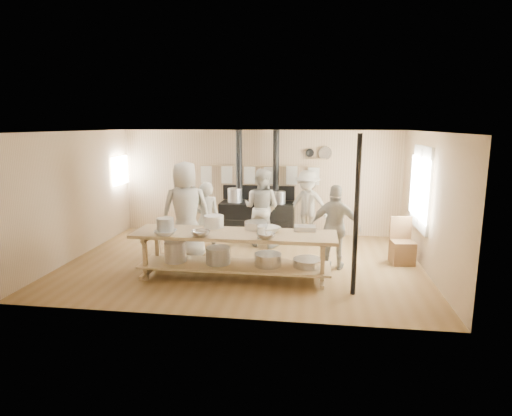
# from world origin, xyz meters

# --- Properties ---
(ground) EXTENTS (7.00, 7.00, 0.00)m
(ground) POSITION_xyz_m (0.00, 0.00, 0.00)
(ground) COLOR brown
(ground) RESTS_ON ground
(room_shell) EXTENTS (7.00, 7.00, 7.00)m
(room_shell) POSITION_xyz_m (0.00, 0.00, 1.62)
(room_shell) COLOR tan
(room_shell) RESTS_ON ground
(window_right) EXTENTS (0.09, 1.50, 1.65)m
(window_right) POSITION_xyz_m (3.47, 0.60, 1.50)
(window_right) COLOR beige
(window_right) RESTS_ON ground
(left_opening) EXTENTS (0.00, 0.90, 0.90)m
(left_opening) POSITION_xyz_m (-3.45, 2.00, 1.60)
(left_opening) COLOR white
(left_opening) RESTS_ON ground
(stove) EXTENTS (1.90, 0.75, 2.60)m
(stove) POSITION_xyz_m (-0.01, 2.12, 0.52)
(stove) COLOR black
(stove) RESTS_ON ground
(towel_rail) EXTENTS (3.00, 0.04, 0.47)m
(towel_rail) POSITION_xyz_m (0.00, 2.40, 1.56)
(towel_rail) COLOR tan
(towel_rail) RESTS_ON ground
(back_wall_shelf) EXTENTS (0.63, 0.14, 0.32)m
(back_wall_shelf) POSITION_xyz_m (1.46, 2.43, 2.00)
(back_wall_shelf) COLOR tan
(back_wall_shelf) RESTS_ON ground
(prep_table) EXTENTS (3.60, 0.90, 0.85)m
(prep_table) POSITION_xyz_m (-0.01, -0.90, 0.52)
(prep_table) COLOR tan
(prep_table) RESTS_ON ground
(support_post) EXTENTS (0.08, 0.08, 2.60)m
(support_post) POSITION_xyz_m (2.05, -1.35, 1.30)
(support_post) COLOR black
(support_post) RESTS_ON ground
(cook_far_left) EXTENTS (0.66, 0.54, 1.57)m
(cook_far_left) POSITION_xyz_m (-0.85, 0.44, 0.78)
(cook_far_left) COLOR #A19D8F
(cook_far_left) RESTS_ON ground
(cook_left) EXTENTS (1.03, 0.92, 1.77)m
(cook_left) POSITION_xyz_m (0.21, 1.28, 0.88)
(cook_left) COLOR #A19D8F
(cook_left) RESTS_ON ground
(cook_center) EXTENTS (1.13, 0.91, 2.01)m
(cook_center) POSITION_xyz_m (-1.20, 0.14, 1.01)
(cook_center) COLOR #A19D8F
(cook_center) RESTS_ON ground
(cook_right) EXTENTS (1.02, 0.60, 1.63)m
(cook_right) POSITION_xyz_m (1.80, -0.10, 0.81)
(cook_right) COLOR #A19D8F
(cook_right) RESTS_ON ground
(cook_by_window) EXTENTS (1.24, 0.97, 1.68)m
(cook_by_window) POSITION_xyz_m (1.23, 1.91, 0.84)
(cook_by_window) COLOR #A19D8F
(cook_by_window) RESTS_ON ground
(chair) EXTENTS (0.47, 0.47, 0.92)m
(chair) POSITION_xyz_m (3.15, 0.41, 0.27)
(chair) COLOR brown
(chair) RESTS_ON ground
(bowl_white_a) EXTENTS (0.40, 0.40, 0.09)m
(bowl_white_a) POSITION_xyz_m (-1.15, -1.23, 0.89)
(bowl_white_a) COLOR white
(bowl_white_a) RESTS_ON prep_table
(bowl_steel_a) EXTENTS (0.45, 0.45, 0.10)m
(bowl_steel_a) POSITION_xyz_m (-0.52, -1.23, 0.90)
(bowl_steel_a) COLOR silver
(bowl_steel_a) RESTS_ON prep_table
(bowl_white_b) EXTENTS (0.54, 0.54, 0.09)m
(bowl_white_b) POSITION_xyz_m (0.60, -0.75, 0.90)
(bowl_white_b) COLOR white
(bowl_white_b) RESTS_ON prep_table
(bowl_steel_b) EXTENTS (0.41, 0.41, 0.10)m
(bowl_steel_b) POSITION_xyz_m (0.60, -1.23, 0.90)
(bowl_steel_b) COLOR silver
(bowl_steel_b) RESTS_ON prep_table
(roasting_pan) EXTENTS (0.39, 0.26, 0.09)m
(roasting_pan) POSITION_xyz_m (1.23, -0.57, 0.89)
(roasting_pan) COLOR #B2B2B7
(roasting_pan) RESTS_ON prep_table
(mixing_bowl_large) EXTENTS (0.56, 0.56, 0.14)m
(mixing_bowl_large) POSITION_xyz_m (0.35, -0.57, 0.92)
(mixing_bowl_large) COLOR silver
(mixing_bowl_large) RESTS_ON prep_table
(bucket_galv) EXTENTS (0.33, 0.33, 0.28)m
(bucket_galv) POSITION_xyz_m (-1.19, -1.11, 0.99)
(bucket_galv) COLOR gray
(bucket_galv) RESTS_ON prep_table
(deep_bowl_enamel) EXTENTS (0.39, 0.39, 0.23)m
(deep_bowl_enamel) POSITION_xyz_m (-0.45, -0.57, 0.96)
(deep_bowl_enamel) COLOR white
(deep_bowl_enamel) RESTS_ON prep_table
(pitcher) EXTENTS (0.15, 0.15, 0.21)m
(pitcher) POSITION_xyz_m (0.52, -1.23, 0.95)
(pitcher) COLOR white
(pitcher) RESTS_ON prep_table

